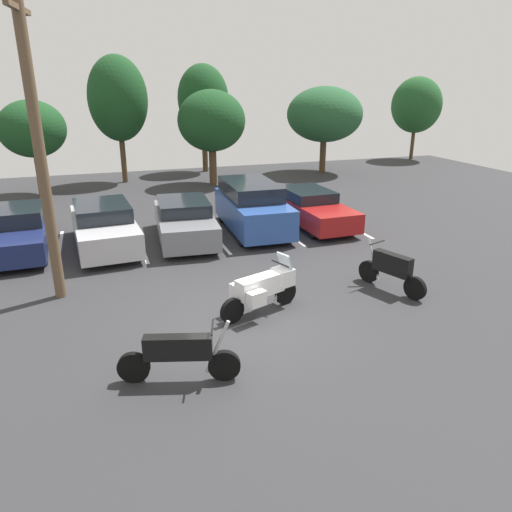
{
  "coord_description": "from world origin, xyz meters",
  "views": [
    {
      "loc": [
        -3.01,
        -9.6,
        5.32
      ],
      "look_at": [
        1.04,
        2.39,
        0.76
      ],
      "focal_mm": 33.71,
      "sensor_mm": 36.0,
      "label": 1
    }
  ],
  "objects_px": {
    "car_silver": "(104,226)",
    "utility_pole": "(39,148)",
    "car_grey": "(185,221)",
    "motorcycle_second": "(391,269)",
    "motorcycle_touring": "(263,288)",
    "car_red": "(311,208)",
    "motorcycle_third": "(179,354)",
    "car_navy": "(16,231)",
    "car_blue": "(252,207)"
  },
  "relations": [
    {
      "from": "motorcycle_third",
      "to": "car_navy",
      "type": "relative_size",
      "value": 0.48
    },
    {
      "from": "motorcycle_third",
      "to": "car_red",
      "type": "height_order",
      "value": "car_red"
    },
    {
      "from": "car_navy",
      "to": "car_grey",
      "type": "bearing_deg",
      "value": -5.21
    },
    {
      "from": "car_blue",
      "to": "car_grey",
      "type": "bearing_deg",
      "value": -173.19
    },
    {
      "from": "motorcycle_third",
      "to": "car_grey",
      "type": "relative_size",
      "value": 0.48
    },
    {
      "from": "car_grey",
      "to": "utility_pole",
      "type": "relative_size",
      "value": 0.63
    },
    {
      "from": "motorcycle_second",
      "to": "car_grey",
      "type": "bearing_deg",
      "value": 125.41
    },
    {
      "from": "motorcycle_touring",
      "to": "car_silver",
      "type": "relative_size",
      "value": 0.45
    },
    {
      "from": "motorcycle_touring",
      "to": "car_red",
      "type": "bearing_deg",
      "value": 56.94
    },
    {
      "from": "motorcycle_second",
      "to": "car_blue",
      "type": "xyz_separation_m",
      "value": [
        -1.79,
        6.54,
        0.31
      ]
    },
    {
      "from": "car_silver",
      "to": "car_red",
      "type": "relative_size",
      "value": 0.99
    },
    {
      "from": "motorcycle_third",
      "to": "car_silver",
      "type": "relative_size",
      "value": 0.46
    },
    {
      "from": "car_navy",
      "to": "car_grey",
      "type": "relative_size",
      "value": 1.0
    },
    {
      "from": "motorcycle_touring",
      "to": "car_blue",
      "type": "relative_size",
      "value": 0.47
    },
    {
      "from": "car_silver",
      "to": "car_grey",
      "type": "relative_size",
      "value": 1.04
    },
    {
      "from": "car_silver",
      "to": "car_red",
      "type": "height_order",
      "value": "car_silver"
    },
    {
      "from": "motorcycle_second",
      "to": "car_red",
      "type": "xyz_separation_m",
      "value": [
        0.7,
        6.63,
        0.06
      ]
    },
    {
      "from": "car_blue",
      "to": "utility_pole",
      "type": "distance_m",
      "value": 8.39
    },
    {
      "from": "car_navy",
      "to": "motorcycle_touring",
      "type": "bearing_deg",
      "value": -47.82
    },
    {
      "from": "motorcycle_second",
      "to": "car_silver",
      "type": "xyz_separation_m",
      "value": [
        -7.18,
        6.29,
        0.13
      ]
    },
    {
      "from": "motorcycle_third",
      "to": "utility_pole",
      "type": "xyz_separation_m",
      "value": [
        -2.32,
        4.82,
        3.3
      ]
    },
    {
      "from": "motorcycle_second",
      "to": "car_blue",
      "type": "relative_size",
      "value": 0.44
    },
    {
      "from": "motorcycle_touring",
      "to": "car_blue",
      "type": "xyz_separation_m",
      "value": [
        1.93,
        6.69,
        0.27
      ]
    },
    {
      "from": "motorcycle_second",
      "to": "motorcycle_third",
      "type": "bearing_deg",
      "value": -158.77
    },
    {
      "from": "motorcycle_second",
      "to": "car_navy",
      "type": "height_order",
      "value": "car_navy"
    },
    {
      "from": "motorcycle_second",
      "to": "car_red",
      "type": "height_order",
      "value": "car_red"
    },
    {
      "from": "motorcycle_touring",
      "to": "car_red",
      "type": "height_order",
      "value": "motorcycle_touring"
    },
    {
      "from": "utility_pole",
      "to": "motorcycle_third",
      "type": "bearing_deg",
      "value": -64.31
    },
    {
      "from": "car_red",
      "to": "motorcycle_second",
      "type": "bearing_deg",
      "value": -96.03
    },
    {
      "from": "car_silver",
      "to": "utility_pole",
      "type": "height_order",
      "value": "utility_pole"
    },
    {
      "from": "motorcycle_second",
      "to": "car_grey",
      "type": "distance_m",
      "value": 7.64
    },
    {
      "from": "motorcycle_second",
      "to": "car_red",
      "type": "distance_m",
      "value": 6.67
    },
    {
      "from": "car_red",
      "to": "utility_pole",
      "type": "bearing_deg",
      "value": -155.39
    },
    {
      "from": "motorcycle_touring",
      "to": "utility_pole",
      "type": "xyz_separation_m",
      "value": [
        -4.76,
        2.58,
        3.22
      ]
    },
    {
      "from": "car_grey",
      "to": "car_red",
      "type": "height_order",
      "value": "car_grey"
    },
    {
      "from": "motorcycle_second",
      "to": "car_blue",
      "type": "bearing_deg",
      "value": 105.28
    },
    {
      "from": "car_blue",
      "to": "utility_pole",
      "type": "relative_size",
      "value": 0.63
    },
    {
      "from": "motorcycle_third",
      "to": "car_blue",
      "type": "relative_size",
      "value": 0.48
    },
    {
      "from": "car_red",
      "to": "car_navy",
      "type": "bearing_deg",
      "value": 179.49
    },
    {
      "from": "motorcycle_touring",
      "to": "car_red",
      "type": "distance_m",
      "value": 8.1
    },
    {
      "from": "motorcycle_touring",
      "to": "car_blue",
      "type": "bearing_deg",
      "value": 73.91
    },
    {
      "from": "motorcycle_second",
      "to": "motorcycle_third",
      "type": "relative_size",
      "value": 0.91
    },
    {
      "from": "car_grey",
      "to": "car_red",
      "type": "xyz_separation_m",
      "value": [
        5.13,
        0.41,
        -0.03
      ]
    },
    {
      "from": "motorcycle_third",
      "to": "motorcycle_second",
      "type": "bearing_deg",
      "value": 21.23
    },
    {
      "from": "motorcycle_touring",
      "to": "motorcycle_second",
      "type": "distance_m",
      "value": 3.72
    },
    {
      "from": "car_silver",
      "to": "car_grey",
      "type": "bearing_deg",
      "value": -1.26
    },
    {
      "from": "car_silver",
      "to": "utility_pole",
      "type": "relative_size",
      "value": 0.65
    },
    {
      "from": "car_grey",
      "to": "car_blue",
      "type": "distance_m",
      "value": 2.67
    },
    {
      "from": "motorcycle_touring",
      "to": "car_grey",
      "type": "bearing_deg",
      "value": 96.35
    },
    {
      "from": "car_grey",
      "to": "motorcycle_third",
      "type": "bearing_deg",
      "value": -101.35
    }
  ]
}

